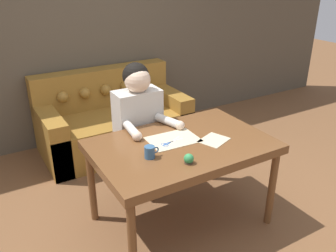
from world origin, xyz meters
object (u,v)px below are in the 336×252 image
dining_table (182,151)px  couch (113,122)px  pin_cushion (189,159)px  mug (150,152)px  person (139,128)px  scissors (169,143)px

dining_table → couch: (0.05, 1.60, -0.36)m
couch → pin_cushion: couch is taller
mug → pin_cushion: (0.20, -0.21, -0.01)m
person → mug: (-0.23, -0.66, 0.13)m
scissors → couch: bearing=84.7°
couch → scissors: bearing=-95.3°
dining_table → scissors: scissors is taller
couch → person: person is taller
person → pin_cushion: size_ratio=17.61×
scissors → mug: 0.26m
pin_cushion → scissors: bearing=84.6°
dining_table → mug: mug is taller
dining_table → pin_cushion: pin_cushion is taller
couch → mug: 1.79m
couch → pin_cushion: 1.95m
dining_table → couch: size_ratio=0.83×
couch → pin_cushion: bearing=-95.4°
mug → person: bearing=70.7°
scissors → mug: (-0.23, -0.12, 0.04)m
dining_table → couch: couch is taller
pin_cushion → dining_table: bearing=66.0°
person → mug: person is taller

